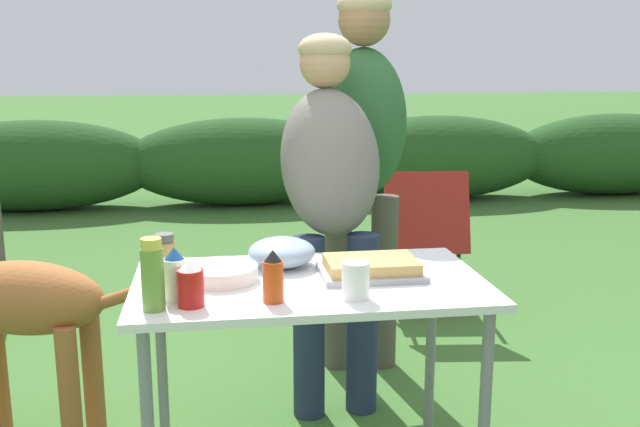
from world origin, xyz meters
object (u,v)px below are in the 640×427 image
(paper_cup_stack, at_px, (356,280))
(hot_sauce_bottle, at_px, (273,277))
(folding_table, at_px, (310,303))
(mixing_bowl, at_px, (282,252))
(standing_person_with_beanie, at_px, (363,142))
(relish_jar, at_px, (153,275))
(ketchup_bottle, at_px, (190,284))
(food_tray, at_px, (371,268))
(dog, at_px, (11,309))
(spice_jar, at_px, (165,262))
(plate_stack, at_px, (221,273))
(mayo_bottle, at_px, (175,275))
(standing_person_in_gray_fleece, at_px, (331,184))
(camp_chair_green_behind_table, at_px, (421,231))

(paper_cup_stack, distance_m, hot_sauce_bottle, 0.24)
(folding_table, relative_size, paper_cup_stack, 10.10)
(mixing_bowl, distance_m, standing_person_with_beanie, 0.96)
(relish_jar, relative_size, ketchup_bottle, 1.51)
(food_tray, relative_size, dog, 0.35)
(folding_table, bearing_deg, spice_jar, -177.05)
(food_tray, relative_size, plate_stack, 1.42)
(food_tray, xyz_separation_m, dog, (-1.22, 0.39, -0.21))
(folding_table, distance_m, mayo_bottle, 0.46)
(mayo_bottle, height_order, dog, mayo_bottle)
(plate_stack, distance_m, ketchup_bottle, 0.25)
(folding_table, relative_size, plate_stack, 4.81)
(standing_person_with_beanie, bearing_deg, mayo_bottle, -119.04)
(folding_table, relative_size, mayo_bottle, 6.99)
(plate_stack, height_order, dog, dog)
(folding_table, xyz_separation_m, spice_jar, (-0.44, -0.02, 0.16))
(plate_stack, bearing_deg, spice_jar, -161.69)
(ketchup_bottle, relative_size, standing_person_with_beanie, 0.08)
(food_tray, bearing_deg, standing_person_in_gray_fleece, 92.67)
(ketchup_bottle, bearing_deg, dog, 137.37)
(plate_stack, bearing_deg, camp_chair_green_behind_table, 55.38)
(food_tray, relative_size, paper_cup_stack, 2.98)
(mixing_bowl, bearing_deg, hot_sauce_bottle, -99.27)
(folding_table, bearing_deg, ketchup_bottle, -151.69)
(relish_jar, relative_size, standing_person_in_gray_fleece, 0.13)
(folding_table, height_order, standing_person_in_gray_fleece, standing_person_in_gray_fleece)
(hot_sauce_bottle, bearing_deg, mixing_bowl, 80.73)
(mixing_bowl, height_order, camp_chair_green_behind_table, mixing_bowl)
(plate_stack, bearing_deg, standing_person_in_gray_fleece, 53.72)
(paper_cup_stack, relative_size, hot_sauce_bottle, 0.71)
(food_tray, height_order, paper_cup_stack, paper_cup_stack)
(plate_stack, xyz_separation_m, paper_cup_stack, (0.38, -0.23, 0.03))
(relish_jar, bearing_deg, dog, 131.83)
(paper_cup_stack, bearing_deg, hot_sauce_bottle, 178.64)
(ketchup_bottle, xyz_separation_m, standing_person_with_beanie, (0.73, 1.17, 0.26))
(mixing_bowl, bearing_deg, folding_table, -66.94)
(mayo_bottle, bearing_deg, spice_jar, 106.26)
(food_tray, relative_size, hot_sauce_bottle, 2.12)
(plate_stack, bearing_deg, dog, 153.17)
(ketchup_bottle, xyz_separation_m, mayo_bottle, (-0.04, 0.06, 0.01))
(food_tray, bearing_deg, camp_chair_green_behind_table, 68.28)
(relish_jar, relative_size, mayo_bottle, 1.30)
(plate_stack, distance_m, paper_cup_stack, 0.45)
(spice_jar, bearing_deg, food_tray, 3.49)
(folding_table, distance_m, spice_jar, 0.47)
(mixing_bowl, xyz_separation_m, ketchup_bottle, (-0.29, -0.36, 0.02))
(spice_jar, bearing_deg, ketchup_bottle, -65.53)
(standing_person_in_gray_fleece, bearing_deg, hot_sauce_bottle, -112.63)
(camp_chair_green_behind_table, bearing_deg, hot_sauce_bottle, -111.09)
(relish_jar, bearing_deg, mayo_bottle, 53.19)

